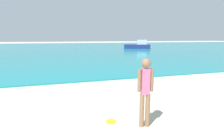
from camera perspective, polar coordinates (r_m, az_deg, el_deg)
name	(u,v)px	position (r m, az deg, el deg)	size (l,w,h in m)	color
water	(69,47)	(37.76, -13.79, 6.24)	(160.00, 60.00, 0.06)	teal
person_standing	(145,89)	(3.90, 10.78, -6.95)	(0.35, 0.20, 1.53)	#936B4C
frisbee	(111,122)	(4.33, -0.36, -17.29)	(0.23, 0.23, 0.03)	yellow
boat_far	(138,46)	(32.15, 8.50, 6.92)	(4.79, 3.29, 1.57)	navy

